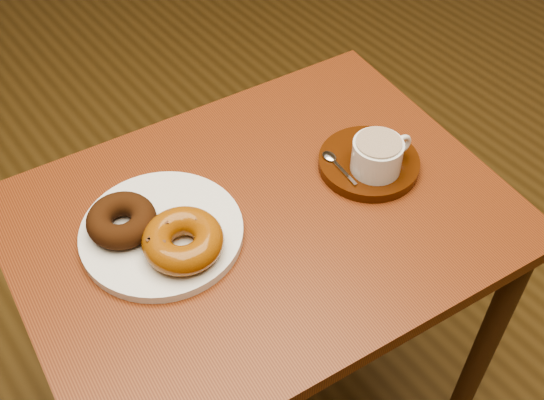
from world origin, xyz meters
TOP-DOWN VIEW (x-y plane):
  - ground at (0.00, 0.00)m, footprint 6.00×6.00m
  - cafe_table at (0.23, -0.29)m, footprint 0.79×0.63m
  - donut_plate at (0.09, -0.23)m, footprint 0.26×0.26m
  - donut_cinnamon at (0.05, -0.20)m, footprint 0.13×0.13m
  - donut_caramel at (0.10, -0.28)m, footprint 0.13×0.13m
  - saucer at (0.43, -0.31)m, footprint 0.22×0.22m
  - coffee_cup at (0.43, -0.33)m, footprint 0.11×0.08m
  - teaspoon at (0.38, -0.27)m, footprint 0.02×0.09m

SIDE VIEW (x-z plane):
  - ground at x=0.00m, z-range 0.00..0.00m
  - cafe_table at x=0.23m, z-range 0.24..0.93m
  - donut_plate at x=0.09m, z-range 0.69..0.71m
  - saucer at x=0.43m, z-range 0.69..0.71m
  - teaspoon at x=0.38m, z-range 0.71..0.71m
  - donut_cinnamon at x=0.05m, z-range 0.71..0.74m
  - donut_caramel at x=0.10m, z-range 0.71..0.75m
  - coffee_cup at x=0.43m, z-range 0.71..0.77m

